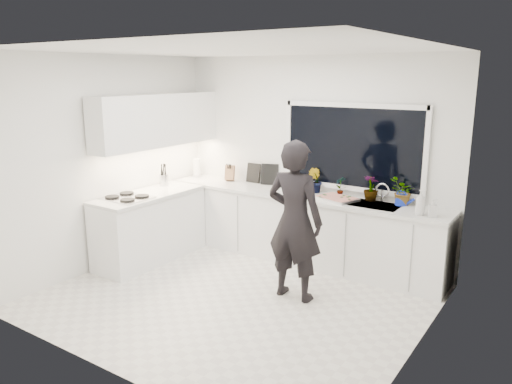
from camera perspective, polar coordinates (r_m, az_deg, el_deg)
The scene contains 25 objects.
floor at distance 5.76m, azimuth -2.37°, elevation -12.07°, with size 4.00×3.50×0.02m, color beige.
wall_back at distance 6.79m, azimuth 6.33°, elevation 3.87°, with size 4.00×0.02×2.70m, color white.
wall_left at distance 6.69m, azimuth -16.56°, elevation 3.24°, with size 0.02×3.50×2.70m, color white.
wall_right at distance 4.46m, azimuth 18.79°, elevation -1.80°, with size 0.02×3.50×2.70m, color white.
ceiling at distance 5.20m, azimuth -2.67°, elevation 16.09°, with size 4.00×3.50×0.02m, color white.
window at distance 6.48m, azimuth 10.95°, elevation 5.03°, with size 1.80×0.02×1.00m, color black.
base_cabinets_back at distance 6.74m, azimuth 4.90°, elevation -4.15°, with size 3.92×0.58×0.88m, color white.
base_cabinets_left at distance 6.88m, azimuth -12.00°, elevation -4.03°, with size 0.58×1.60×0.88m, color white.
countertop_back at distance 6.60m, azimuth 4.94°, elevation -0.36°, with size 3.94×0.62×0.04m, color silver.
countertop_left at distance 6.75m, azimuth -12.18°, elevation -0.30°, with size 0.62×1.60×0.04m, color silver.
upper_cabinets at distance 6.93m, azimuth -11.18°, elevation 8.06°, with size 0.34×2.10×0.70m, color white.
sink at distance 6.20m, azimuth 13.50°, elevation -1.89°, with size 0.58×0.42×0.14m, color silver.
faucet at distance 6.34m, azimuth 14.22°, elevation -0.09°, with size 0.03×0.03×0.22m, color silver.
stovetop at distance 6.53m, azimuth -14.52°, elevation -0.58°, with size 0.56×0.48×0.03m, color black.
person at distance 5.48m, azimuth 4.43°, elevation -3.30°, with size 0.65×0.43×1.79m, color black.
pizza_tray at distance 6.34m, azimuth 9.21°, elevation -0.74°, with size 0.48×0.36×0.03m, color #B8B8BD.
pizza at distance 6.33m, azimuth 9.22°, elevation -0.59°, with size 0.44×0.31×0.01m, color red.
watering_can at distance 6.24m, azimuth 16.25°, elevation -0.87°, with size 0.14×0.14×0.13m, color #152EC5.
paper_towel_roll at distance 7.70m, azimuth -6.77°, elevation 2.71°, with size 0.11×0.11×0.26m, color white.
knife_block at distance 7.36m, azimuth -3.01°, elevation 2.14°, with size 0.13×0.10×0.22m, color #976746.
utensil_crock at distance 7.15m, azimuth -10.49°, elevation 1.34°, with size 0.13×0.13×0.16m, color #ACADB1.
picture_frame_large at distance 7.23m, azimuth -0.30°, elevation 2.20°, with size 0.22×0.02×0.28m, color black.
picture_frame_small at distance 7.08m, azimuth 1.58°, elevation 2.04°, with size 0.25×0.02×0.30m, color black.
herb_plants at distance 6.32m, azimuth 13.39°, elevation 0.39°, with size 1.41×0.34×0.33m.
soap_bottles at distance 5.84m, azimuth 18.72°, elevation -1.37°, with size 0.26×0.13×0.28m.
Camera 1 is at (3.09, -4.18, 2.46)m, focal length 35.00 mm.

